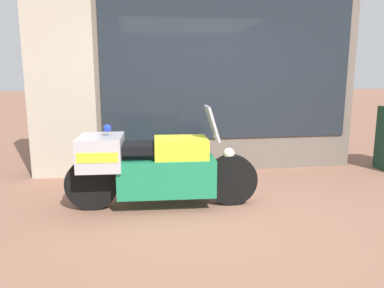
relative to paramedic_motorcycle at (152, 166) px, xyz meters
name	(u,v)px	position (x,y,z in m)	size (l,w,h in m)	color
ground_plane	(226,210)	(0.85, -0.26, -0.51)	(60.00, 60.00, 0.00)	#8E604C
shop_building	(173,63)	(0.43, 1.74, 1.25)	(5.26, 0.55, 3.51)	#6B6056
window_display	(222,141)	(1.28, 1.77, -0.05)	(3.81, 0.30, 1.91)	slate
paramedic_motorcycle	(152,166)	(0.00, 0.00, 0.00)	(2.31, 0.67, 1.23)	black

